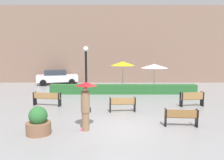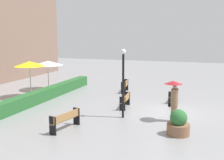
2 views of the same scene
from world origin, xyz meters
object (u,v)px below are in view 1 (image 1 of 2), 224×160
(lamp_post, at_px, (86,73))
(patio_umbrella_white, at_px, (155,66))
(bench_far_left, at_px, (47,98))
(pedestrian_with_umbrella, at_px, (86,100))
(bench_far_right, at_px, (192,98))
(patio_umbrella_yellow, at_px, (123,64))
(parked_car, at_px, (57,77))
(bench_mid_center, at_px, (123,103))
(planter_pot, at_px, (39,122))
(bench_near_right, at_px, (181,116))

(lamp_post, height_order, patio_umbrella_white, lamp_post)
(bench_far_left, height_order, pedestrian_with_umbrella, pedestrian_with_umbrella)
(pedestrian_with_umbrella, bearing_deg, bench_far_right, 35.87)
(patio_umbrella_yellow, relative_size, parked_car, 0.57)
(bench_far_left, bearing_deg, bench_mid_center, -17.64)
(planter_pot, bearing_deg, bench_far_right, 31.35)
(bench_near_right, xyz_separation_m, bench_mid_center, (-2.55, 2.59, 0.02))
(bench_far_right, relative_size, planter_pot, 1.34)
(bench_mid_center, bearing_deg, planter_pot, -135.62)
(planter_pot, bearing_deg, lamp_post, 62.01)
(bench_far_left, bearing_deg, lamp_post, -35.72)
(pedestrian_with_umbrella, distance_m, planter_pot, 2.14)
(parked_car, bearing_deg, bench_near_right, -57.13)
(bench_near_right, bearing_deg, parked_car, 122.87)
(bench_near_right, distance_m, planter_pot, 6.26)
(bench_mid_center, xyz_separation_m, bench_far_left, (-4.72, 1.50, 0.02))
(bench_far_left, bearing_deg, pedestrian_with_umbrella, -56.85)
(bench_near_right, relative_size, patio_umbrella_white, 0.65)
(bench_mid_center, distance_m, patio_umbrella_white, 8.17)
(pedestrian_with_umbrella, distance_m, patio_umbrella_white, 11.55)
(bench_far_left, xyz_separation_m, lamp_post, (2.73, -1.96, 1.76))
(parked_car, bearing_deg, bench_far_right, -42.57)
(pedestrian_with_umbrella, height_order, lamp_post, lamp_post)
(patio_umbrella_yellow, bearing_deg, patio_umbrella_white, 6.52)
(pedestrian_with_umbrella, bearing_deg, planter_pot, -166.27)
(bench_mid_center, bearing_deg, patio_umbrella_white, 67.04)
(bench_near_right, bearing_deg, patio_umbrella_white, 86.72)
(bench_far_right, distance_m, bench_near_right, 4.35)
(bench_near_right, distance_m, bench_mid_center, 3.63)
(planter_pot, xyz_separation_m, parked_car, (-2.79, 14.84, 0.32))
(lamp_post, bearing_deg, parked_car, 110.66)
(bench_far_left, bearing_deg, patio_umbrella_yellow, 47.64)
(bench_mid_center, distance_m, planter_pot, 5.08)
(patio_umbrella_yellow, relative_size, patio_umbrella_white, 1.09)
(bench_mid_center, distance_m, bench_far_left, 4.95)
(bench_near_right, distance_m, pedestrian_with_umbrella, 4.38)
(pedestrian_with_umbrella, bearing_deg, bench_far_left, 123.15)
(bench_far_right, height_order, parked_car, parked_car)
(bench_far_right, xyz_separation_m, bench_far_left, (-9.12, 0.16, -0.01))
(bench_mid_center, relative_size, parked_car, 0.34)
(patio_umbrella_white, bearing_deg, parked_car, 157.63)
(bench_near_right, relative_size, patio_umbrella_yellow, 0.59)
(bench_mid_center, bearing_deg, bench_far_right, 16.95)
(pedestrian_with_umbrella, bearing_deg, parked_car, 108.10)
(bench_mid_center, distance_m, patio_umbrella_yellow, 7.31)
(bench_far_right, xyz_separation_m, pedestrian_with_umbrella, (-6.13, -4.43, 0.80))
(bench_near_right, xyz_separation_m, parked_car, (-8.97, 13.87, 0.34))
(bench_mid_center, bearing_deg, lamp_post, -166.93)
(patio_umbrella_yellow, height_order, parked_car, patio_umbrella_yellow)
(bench_far_left, height_order, patio_umbrella_white, patio_umbrella_white)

